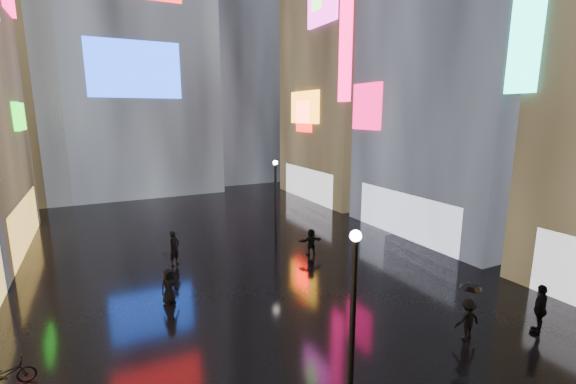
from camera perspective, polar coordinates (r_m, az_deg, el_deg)
ground at (r=23.94m, az=-8.67°, el=-8.33°), size 140.00×140.00×0.00m
building_right_mid at (r=30.11m, az=25.94°, el=23.70°), size 10.28×13.70×30.00m
building_right_far at (r=39.29m, az=9.77°, el=19.99°), size 10.28×12.00×28.00m
tower_flank_right at (r=50.84m, az=-8.66°, el=21.50°), size 12.00×12.00×34.00m
lamp_near at (r=10.76m, az=9.60°, el=-17.15°), size 0.30×0.30×5.20m
lamp_far at (r=24.70m, az=-1.85°, el=-0.48°), size 0.30×0.30×5.20m
pedestrian_2 at (r=16.04m, az=25.04°, el=-16.74°), size 1.08×0.73×1.54m
pedestrian_3 at (r=17.63m, az=33.28°, el=-14.28°), size 1.22×0.90×1.92m
pedestrian_4 at (r=17.87m, az=-17.24°, el=-13.17°), size 0.88×0.73×1.54m
pedestrian_5 at (r=22.54m, az=3.44°, el=-7.40°), size 1.49×0.62×1.56m
pedestrian_6 at (r=21.84m, az=-16.49°, el=-8.01°), size 0.83×0.79×1.91m
umbrella_1 at (r=15.57m, az=25.39°, el=-13.15°), size 1.05×1.05×0.66m
umbrella_2 at (r=17.42m, az=-17.47°, el=-9.65°), size 1.25×1.25×0.81m
bicycle at (r=15.29m, az=-36.38°, el=-20.98°), size 1.60×0.60×0.83m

